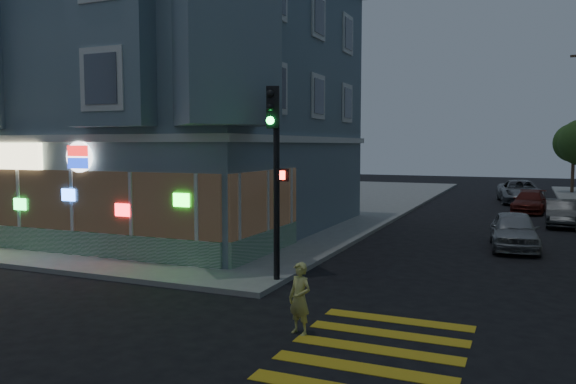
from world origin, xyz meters
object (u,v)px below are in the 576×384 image
Objects in this scene: parked_car_b at (561,213)px; running_child at (300,299)px; parked_car_c at (530,202)px; parked_car_d at (520,192)px; traffic_signal at (275,150)px; street_tree_far at (574,143)px; parked_car_a at (514,230)px.

running_child is at bearing -106.04° from parked_car_b.
parked_car_c is at bearing 105.07° from parked_car_b.
parked_car_c is 0.76× the size of parked_car_d.
parked_car_c is (-1.33, 5.20, -0.02)m from parked_car_b.
running_child is 0.28× the size of traffic_signal.
traffic_signal is at bearing -115.83° from parked_car_b.
street_tree_far is 19.66m from parked_car_b.
running_child reaches higher than parked_car_a.
parked_car_c is (4.29, 23.91, -0.13)m from running_child.
street_tree_far is at bearing 60.42° from parked_car_d.
parked_car_a is 0.98× the size of parked_car_c.
traffic_signal is (-7.67, -15.37, 3.04)m from parked_car_b.
parked_car_a is 10.58m from traffic_signal.
parked_car_b is at bearing 41.17° from traffic_signal.
parked_car_d reaches higher than parked_car_b.
parked_car_a is at bearing 92.64° from running_child.
parked_car_d reaches higher than parked_car_c.
street_tree_far reaches higher than parked_car_d.
parked_car_b is (5.62, 18.71, -0.11)m from running_child.
running_child is 24.29m from parked_car_c.
parked_car_d is at bearing 103.05° from running_child.
street_tree_far is 10.12m from parked_car_d.
street_tree_far is at bearing 77.36° from parked_car_a.
parked_car_a is at bearing -104.37° from parked_car_b.
parked_car_c is at bearing 82.54° from parked_car_a.
parked_car_b is at bearing -70.06° from parked_car_c.
street_tree_far reaches higher than traffic_signal.
parked_car_b is 10.57m from parked_car_d.
parked_car_d is at bearing -112.02° from street_tree_far.
parked_car_a is 7.28m from parked_car_b.
running_child is 12.26m from parked_car_a.
street_tree_far is 1.32× the size of parked_car_a.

